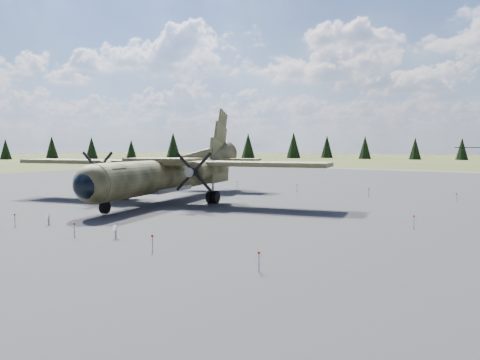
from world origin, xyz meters
The scene contains 7 objects.
ground centered at (0.00, 0.00, 0.00)m, with size 500.00×500.00×0.00m, color #525626.
apron centered at (0.00, 10.00, 0.00)m, with size 120.00×120.00×0.04m, color #58595D.
transport_plane centered at (-5.96, 2.37, 2.83)m, with size 29.71×26.59×9.86m.
info_placard_left centered at (-3.00, -11.87, 0.52)m, with size 0.53×0.35×0.78m.
info_placard_right centered at (3.90, -12.29, 0.50)m, with size 0.52×0.35×0.75m.
barrier_fence centered at (-0.46, -0.08, 0.51)m, with size 33.12×29.62×0.85m.
treeline centered at (7.83, -1.74, 4.76)m, with size 327.64×318.64×10.92m.
Camera 1 is at (23.94, -29.02, 5.07)m, focal length 35.00 mm.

